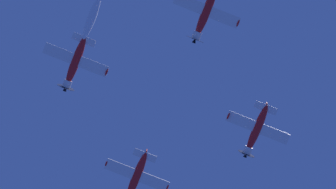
{
  "coord_description": "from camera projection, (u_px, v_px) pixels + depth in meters",
  "views": [
    {
      "loc": [
        14.09,
        15.39,
        1.9
      ],
      "look_at": [
        8.24,
        7.4,
        87.55
      ],
      "focal_mm": 63.54,
      "sensor_mm": 36.0,
      "label": 1
    }
  ],
  "objects": [
    {
      "name": "airplane_slot_tail",
      "position": [
        205.0,
        14.0,
        83.91
      ],
      "size": [
        9.84,
        8.81,
        2.69
      ],
      "color": "red"
    },
    {
      "name": "airplane_lead",
      "position": [
        136.0,
        178.0,
        86.63
      ],
      "size": [
        9.84,
        8.81,
        2.67
      ],
      "color": "red"
    },
    {
      "name": "airplane_left_wingman",
      "position": [
        75.0,
        63.0,
        86.17
      ],
      "size": [
        9.84,
        8.81,
        2.74
      ],
      "color": "red"
    },
    {
      "name": "airplane_right_wingman",
      "position": [
        256.0,
        130.0,
        88.25
      ],
      "size": [
        9.84,
        8.81,
        2.77
      ],
      "color": "red"
    }
  ]
}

